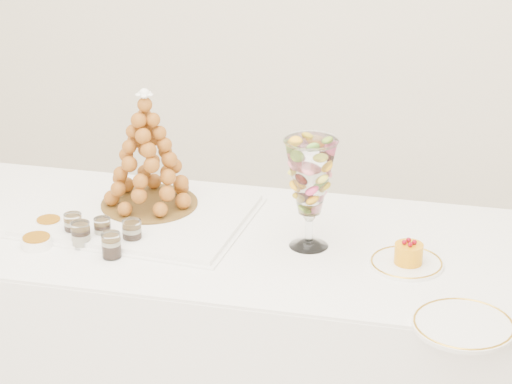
% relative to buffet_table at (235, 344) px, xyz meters
% --- Properties ---
extents(buffet_table, '(1.99, 0.90, 0.74)m').
position_rel_buffet_table_xyz_m(buffet_table, '(0.00, 0.00, 0.00)').
color(buffet_table, white).
rests_on(buffet_table, ground).
extents(lace_tray, '(0.65, 0.50, 0.02)m').
position_rel_buffet_table_xyz_m(lace_tray, '(-0.32, 0.04, 0.38)').
color(lace_tray, white).
rests_on(lace_tray, buffet_table).
extents(macaron_vase, '(0.15, 0.15, 0.33)m').
position_rel_buffet_table_xyz_m(macaron_vase, '(0.23, 0.01, 0.58)').
color(macaron_vase, white).
rests_on(macaron_vase, buffet_table).
extents(cake_plate, '(0.21, 0.21, 0.01)m').
position_rel_buffet_table_xyz_m(cake_plate, '(0.52, -0.03, 0.38)').
color(cake_plate, white).
rests_on(cake_plate, buffet_table).
extents(spare_plate, '(0.26, 0.26, 0.01)m').
position_rel_buffet_table_xyz_m(spare_plate, '(0.70, -0.32, 0.38)').
color(spare_plate, white).
rests_on(spare_plate, buffet_table).
extents(verrine_a, '(0.07, 0.07, 0.07)m').
position_rel_buffet_table_xyz_m(verrine_a, '(-0.46, -0.13, 0.41)').
color(verrine_a, white).
rests_on(verrine_a, buffet_table).
extents(verrine_b, '(0.06, 0.06, 0.07)m').
position_rel_buffet_table_xyz_m(verrine_b, '(-0.37, -0.12, 0.40)').
color(verrine_b, white).
rests_on(verrine_b, buffet_table).
extents(verrine_c, '(0.06, 0.06, 0.08)m').
position_rel_buffet_table_xyz_m(verrine_c, '(-0.27, -0.13, 0.41)').
color(verrine_c, white).
rests_on(verrine_c, buffet_table).
extents(verrine_d, '(0.07, 0.07, 0.08)m').
position_rel_buffet_table_xyz_m(verrine_d, '(-0.41, -0.18, 0.41)').
color(verrine_d, white).
rests_on(verrine_d, buffet_table).
extents(verrine_e, '(0.07, 0.07, 0.07)m').
position_rel_buffet_table_xyz_m(verrine_e, '(-0.29, -0.22, 0.41)').
color(verrine_e, white).
rests_on(verrine_e, buffet_table).
extents(ramekin_back, '(0.08, 0.08, 0.02)m').
position_rel_buffet_table_xyz_m(ramekin_back, '(-0.55, -0.09, 0.38)').
color(ramekin_back, white).
rests_on(ramekin_back, buffet_table).
extents(ramekin_front, '(0.09, 0.09, 0.03)m').
position_rel_buffet_table_xyz_m(ramekin_front, '(-0.53, -0.22, 0.38)').
color(ramekin_front, white).
rests_on(ramekin_front, buffet_table).
extents(croquembouche, '(0.31, 0.31, 0.38)m').
position_rel_buffet_table_xyz_m(croquembouche, '(-0.31, 0.11, 0.58)').
color(croquembouche, brown).
rests_on(croquembouche, lace_tray).
extents(mousse_cake, '(0.08, 0.08, 0.07)m').
position_rel_buffet_table_xyz_m(mousse_cake, '(0.52, -0.03, 0.41)').
color(mousse_cake, orange).
rests_on(mousse_cake, cake_plate).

